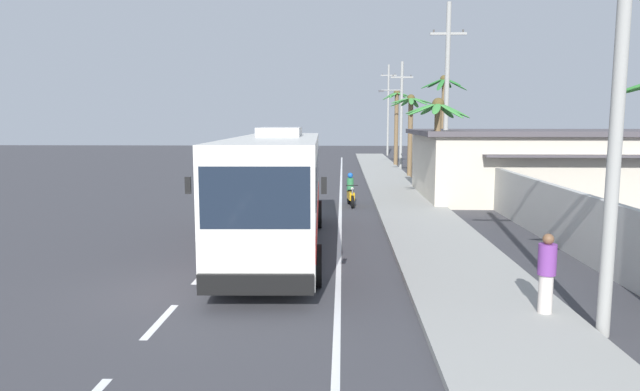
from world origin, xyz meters
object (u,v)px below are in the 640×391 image
object	(u,v)px
utility_pole_far	(401,113)
palm_second	(443,102)
palm_third	(410,120)
utility_pole_mid	(446,100)
utility_pole_distant	(388,109)
motorcycle_beside_bus	(350,192)
utility_pole_nearest	(620,70)
palm_fourth	(396,116)
palm_nearest	(437,127)
coach_bus_foreground	(277,187)
roadside_building	(556,164)
pedestrian_near_kerb	(547,272)

from	to	relation	value
utility_pole_far	palm_second	world-z (taller)	utility_pole_far
palm_second	palm_third	bearing A→B (deg)	-143.19
utility_pole_mid	utility_pole_distant	world-z (taller)	utility_pole_distant
motorcycle_beside_bus	utility_pole_nearest	world-z (taller)	utility_pole_nearest
palm_fourth	utility_pole_nearest	bearing A→B (deg)	-89.82
utility_pole_mid	palm_nearest	distance (m)	3.29
coach_bus_foreground	utility_pole_distant	distance (m)	49.80
utility_pole_nearest	palm_nearest	xyz separation A→B (m)	(-0.57, 15.88, -1.18)
coach_bus_foreground	motorcycle_beside_bus	bearing A→B (deg)	75.24
utility_pole_mid	palm_nearest	bearing A→B (deg)	-107.38
palm_nearest	palm_fourth	world-z (taller)	palm_fourth
utility_pole_distant	palm_second	distance (m)	24.22
roadside_building	utility_pole_distant	bearing A→B (deg)	99.00
utility_pole_far	palm_second	xyz separation A→B (m)	(2.58, -5.38, 0.69)
utility_pole_mid	utility_pole_far	world-z (taller)	utility_pole_mid
coach_bus_foreground	roadside_building	xyz separation A→B (m)	(13.10, 12.35, -0.19)
coach_bus_foreground	roadside_building	bearing A→B (deg)	43.31
utility_pole_nearest	utility_pole_distant	world-z (taller)	utility_pole_distant
coach_bus_foreground	motorcycle_beside_bus	world-z (taller)	coach_bus_foreground
pedestrian_near_kerb	utility_pole_mid	bearing A→B (deg)	89.31
utility_pole_far	utility_pole_distant	distance (m)	18.76
utility_pole_nearest	utility_pole_far	size ratio (longest dim) A/B	1.07
utility_pole_mid	palm_second	distance (m)	13.54
coach_bus_foreground	palm_fourth	bearing A→B (deg)	78.54
utility_pole_distant	roadside_building	distance (m)	37.44
utility_pole_mid	utility_pole_distant	xyz separation A→B (m)	(0.03, 37.48, 0.32)
palm_third	utility_pole_far	bearing A→B (deg)	89.75
motorcycle_beside_bus	palm_third	world-z (taller)	palm_third
palm_third	roadside_building	xyz separation A→B (m)	(6.30, -10.72, -2.30)
utility_pole_far	palm_second	bearing A→B (deg)	-64.38
utility_pole_nearest	palm_second	distance (m)	32.20
utility_pole_mid	utility_pole_distant	bearing A→B (deg)	89.96
motorcycle_beside_bus	pedestrian_near_kerb	distance (m)	15.83
pedestrian_near_kerb	roadside_building	world-z (taller)	roadside_building
utility_pole_mid	utility_pole_far	size ratio (longest dim) A/B	1.11
utility_pole_mid	palm_second	size ratio (longest dim) A/B	1.34
utility_pole_nearest	palm_second	xyz separation A→B (m)	(2.49, 32.10, 0.48)
motorcycle_beside_bus	pedestrian_near_kerb	world-z (taller)	pedestrian_near_kerb
utility_pole_mid	utility_pole_far	distance (m)	18.75
utility_pole_nearest	roadside_building	distance (m)	20.61
pedestrian_near_kerb	utility_pole_far	xyz separation A→B (m)	(0.69, 36.62, 3.70)
utility_pole_far	roadside_building	distance (m)	19.34
coach_bus_foreground	roadside_building	distance (m)	18.01
pedestrian_near_kerb	utility_pole_nearest	distance (m)	4.07
coach_bus_foreground	palm_nearest	bearing A→B (deg)	54.22
palm_nearest	palm_third	xyz separation A→B (m)	(0.45, 14.26, 0.37)
palm_third	palm_fourth	bearing A→B (deg)	90.05
palm_third	palm_second	bearing A→B (deg)	36.81
palm_nearest	palm_third	world-z (taller)	palm_third
palm_nearest	palm_third	size ratio (longest dim) A/B	0.86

